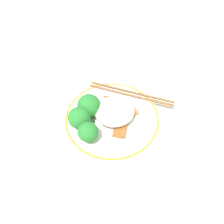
{
  "coord_description": "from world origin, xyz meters",
  "views": [
    {
      "loc": [
        -0.3,
        0.06,
        0.43
      ],
      "look_at": [
        0.0,
        0.0,
        0.03
      ],
      "focal_mm": 35.0,
      "sensor_mm": 36.0,
      "label": 1
    }
  ],
  "objects": [
    {
      "name": "plate",
      "position": [
        0.0,
        0.0,
        0.01
      ],
      "size": [
        0.22,
        0.22,
        0.02
      ],
      "color": "white",
      "rests_on": "ground_plane"
    },
    {
      "name": "chopsticks",
      "position": [
        0.06,
        -0.06,
        0.02
      ],
      "size": [
        0.12,
        0.2,
        0.01
      ],
      "color": "brown",
      "rests_on": "plate"
    },
    {
      "name": "broccoli_back_left",
      "position": [
        0.02,
        0.05,
        0.05
      ],
      "size": [
        0.05,
        0.05,
        0.06
      ],
      "color": "#7FB756",
      "rests_on": "plate"
    },
    {
      "name": "broccoli_back_right",
      "position": [
        -0.05,
        0.06,
        0.04
      ],
      "size": [
        0.04,
        0.04,
        0.05
      ],
      "color": "#7FB756",
      "rests_on": "plate"
    },
    {
      "name": "broccoli_back_center",
      "position": [
        -0.01,
        0.08,
        0.05
      ],
      "size": [
        0.05,
        0.05,
        0.06
      ],
      "color": "#7FB756",
      "rests_on": "plate"
    },
    {
      "name": "meat_near_left",
      "position": [
        0.05,
        -0.0,
        0.02
      ],
      "size": [
        0.03,
        0.03,
        0.01
      ],
      "color": "brown",
      "rests_on": "plate"
    },
    {
      "name": "rice_mound",
      "position": [
        -0.0,
        -0.01,
        0.04
      ],
      "size": [
        0.09,
        0.09,
        0.04
      ],
      "color": "white",
      "rests_on": "plate"
    },
    {
      "name": "ground_plane",
      "position": [
        0.0,
        0.0,
        0.0
      ],
      "size": [
        3.0,
        3.0,
        0.0
      ],
      "primitive_type": "plane",
      "color": "silver"
    },
    {
      "name": "meat_near_right",
      "position": [
        0.03,
        -0.03,
        0.02
      ],
      "size": [
        0.04,
        0.03,
        0.01
      ],
      "color": "#9E6633",
      "rests_on": "plate"
    },
    {
      "name": "meat_near_back",
      "position": [
        -0.04,
        -0.01,
        0.02
      ],
      "size": [
        0.05,
        0.04,
        0.01
      ],
      "color": "brown",
      "rests_on": "plate"
    },
    {
      "name": "meat_near_front",
      "position": [
        0.0,
        -0.05,
        0.02
      ],
      "size": [
        0.03,
        0.03,
        0.01
      ],
      "color": "#9E6633",
      "rests_on": "plate"
    }
  ]
}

